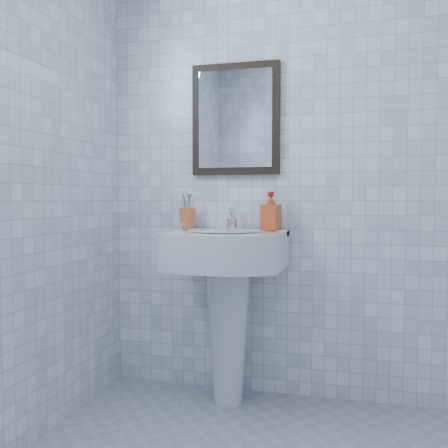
# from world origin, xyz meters

# --- Properties ---
(wall_back) EXTENTS (2.20, 0.02, 2.50)m
(wall_back) POSITION_xyz_m (0.00, 1.20, 1.25)
(wall_back) COLOR white
(wall_back) RESTS_ON ground
(washbasin) EXTENTS (0.61, 0.45, 0.94)m
(washbasin) POSITION_xyz_m (-0.36, 0.99, 0.63)
(washbasin) COLOR white
(washbasin) RESTS_ON ground
(faucet) EXTENTS (0.06, 0.13, 0.14)m
(faucet) POSITION_xyz_m (-0.36, 1.10, 0.99)
(faucet) COLOR silver
(faucet) RESTS_ON washbasin
(toothbrush_cup) EXTENTS (0.12, 0.12, 0.12)m
(toothbrush_cup) POSITION_xyz_m (-0.62, 1.10, 0.99)
(toothbrush_cup) COLOR orange
(toothbrush_cup) RESTS_ON washbasin
(soap_dispenser) EXTENTS (0.11, 0.11, 0.20)m
(soap_dispenser) POSITION_xyz_m (-0.15, 1.11, 1.04)
(soap_dispenser) COLOR #D04914
(soap_dispenser) RESTS_ON washbasin
(wall_mirror) EXTENTS (0.50, 0.04, 0.62)m
(wall_mirror) POSITION_xyz_m (-0.36, 1.18, 1.55)
(wall_mirror) COLOR black
(wall_mirror) RESTS_ON wall_back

